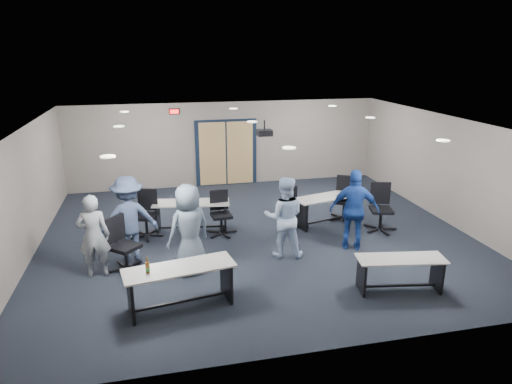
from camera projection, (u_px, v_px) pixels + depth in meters
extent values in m
plane|color=black|center=(257.00, 235.00, 10.99)|extent=(10.00, 10.00, 0.00)
cube|color=gray|center=(226.00, 144.00, 14.77)|extent=(10.00, 0.04, 2.70)
cube|color=gray|center=(328.00, 269.00, 6.40)|extent=(10.00, 0.04, 2.70)
cube|color=gray|center=(24.00, 196.00, 9.53)|extent=(0.04, 9.00, 2.70)
cube|color=gray|center=(447.00, 170.00, 11.64)|extent=(0.04, 9.00, 2.70)
cube|color=white|center=(257.00, 124.00, 10.18)|extent=(10.00, 9.00, 0.04)
cube|color=black|center=(226.00, 153.00, 14.83)|extent=(2.00, 0.06, 2.20)
cube|color=tan|center=(213.00, 154.00, 14.72)|extent=(0.85, 0.04, 2.05)
cube|color=tan|center=(240.00, 153.00, 14.91)|extent=(0.85, 0.04, 2.05)
cube|color=black|center=(174.00, 111.00, 14.06)|extent=(0.32, 0.05, 0.18)
cube|color=#FF0C0C|center=(174.00, 112.00, 14.03)|extent=(0.26, 0.02, 0.12)
cylinder|color=black|center=(264.00, 125.00, 10.74)|extent=(0.04, 0.04, 0.24)
cube|color=black|center=(264.00, 133.00, 10.80)|extent=(0.35, 0.30, 0.14)
cylinder|color=black|center=(266.00, 134.00, 10.66)|extent=(0.08, 0.03, 0.08)
cube|color=#B7B4AC|center=(179.00, 268.00, 7.74)|extent=(1.97, 0.94, 0.03)
cube|color=black|center=(131.00, 298.00, 7.55)|extent=(0.15, 0.58, 0.73)
cube|color=black|center=(226.00, 279.00, 8.16)|extent=(0.15, 0.58, 0.73)
cube|color=black|center=(181.00, 301.00, 7.93)|extent=(1.66, 0.33, 0.04)
cube|color=#B7B4AC|center=(401.00, 259.00, 8.32)|extent=(1.67, 0.79, 0.03)
cube|color=black|center=(361.00, 276.00, 8.38)|extent=(0.12, 0.49, 0.63)
cube|color=black|center=(437.00, 274.00, 8.46)|extent=(0.12, 0.49, 0.63)
cube|color=black|center=(398.00, 286.00, 8.49)|extent=(1.42, 0.28, 0.04)
cube|color=#B7B4AC|center=(191.00, 203.00, 11.06)|extent=(1.91, 0.88, 0.03)
cube|color=black|center=(158.00, 218.00, 11.11)|extent=(0.13, 0.56, 0.72)
cube|color=black|center=(225.00, 216.00, 11.23)|extent=(0.13, 0.56, 0.72)
cube|color=black|center=(192.00, 227.00, 11.25)|extent=(1.63, 0.29, 0.04)
cube|color=#B7B4AC|center=(328.00, 197.00, 11.54)|extent=(1.90, 1.05, 0.03)
cube|color=black|center=(301.00, 215.00, 11.30)|extent=(0.19, 0.55, 0.70)
cube|color=black|center=(352.00, 206.00, 12.01)|extent=(0.19, 0.55, 0.70)
cube|color=black|center=(327.00, 220.00, 11.73)|extent=(1.57, 0.46, 0.04)
cylinder|color=red|center=(350.00, 190.00, 11.83)|extent=(0.08, 0.08, 0.12)
imported|color=#99A0A7|center=(94.00, 236.00, 8.83)|extent=(0.62, 0.42, 1.68)
imported|color=slate|center=(189.00, 229.00, 8.96)|extent=(1.05, 0.90, 1.83)
imported|color=#C0DAFF|center=(284.00, 217.00, 9.68)|extent=(0.99, 0.85, 1.77)
imported|color=navy|center=(355.00, 210.00, 10.02)|extent=(1.16, 0.82, 1.83)
imported|color=#3F4F72|center=(129.00, 218.00, 9.52)|extent=(1.26, 0.82, 1.83)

